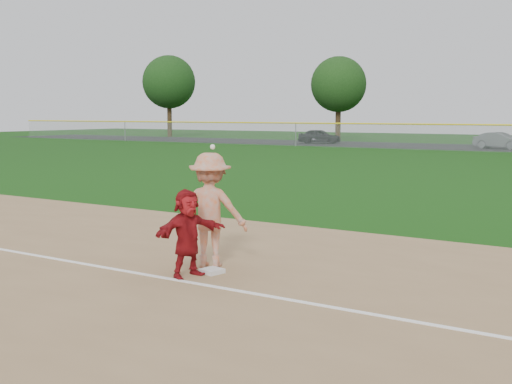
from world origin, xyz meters
The scene contains 9 objects.
ground centered at (0.00, 0.00, 0.00)m, with size 160.00×160.00×0.00m, color #12410C.
foul_line centered at (0.00, -0.80, 0.03)m, with size 60.00×0.10×0.01m, color white.
first_base centered at (0.07, -0.08, 0.06)m, with size 0.34×0.34×0.08m, color silver.
base_runner centered at (-0.16, -0.49, 0.78)m, with size 1.42×0.45×1.53m, color maroon.
car_left centered at (-20.39, 45.43, 0.69)m, with size 1.61×3.99×1.36m, color black.
car_mid centered at (-4.06, 44.88, 0.67)m, with size 1.40×4.01×1.32m, color slate.
first_base_play centered at (-0.25, 0.32, 1.07)m, with size 1.56×1.25×2.26m.
tree_0 centered at (-44.00, 52.00, 6.59)m, with size 6.40×6.40×9.81m.
tree_1 centered at (-22.00, 53.00, 5.83)m, with size 5.80×5.80×8.75m.
Camera 1 is at (6.61, -9.07, 2.83)m, focal length 45.00 mm.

